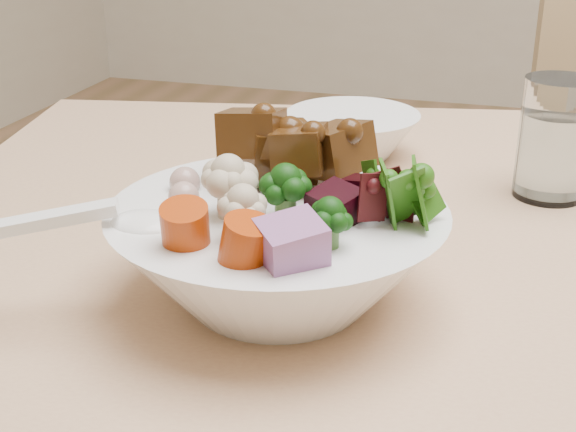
# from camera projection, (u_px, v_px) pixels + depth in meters

# --- Properties ---
(food_bowl) EXTENTS (0.24, 0.24, 0.13)m
(food_bowl) POSITION_uv_depth(u_px,v_px,m) (281.00, 247.00, 0.57)
(food_bowl) COLOR white
(food_bowl) RESTS_ON dining_table
(soup_spoon) EXTENTS (0.14, 0.08, 0.03)m
(soup_spoon) POSITION_uv_depth(u_px,v_px,m) (120.00, 224.00, 0.53)
(soup_spoon) COLOR white
(soup_spoon) RESTS_ON food_bowl
(water_glass) EXTENTS (0.07, 0.07, 0.11)m
(water_glass) POSITION_uv_depth(u_px,v_px,m) (554.00, 144.00, 0.75)
(water_glass) COLOR silver
(water_glass) RESTS_ON dining_table
(side_bowl) EXTENTS (0.14, 0.14, 0.05)m
(side_bowl) POSITION_uv_depth(u_px,v_px,m) (352.00, 135.00, 0.87)
(side_bowl) COLOR white
(side_bowl) RESTS_ON dining_table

